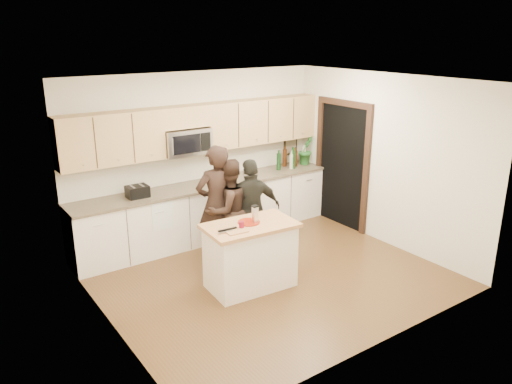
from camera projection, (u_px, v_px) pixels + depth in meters
floor at (269, 275)px, 7.06m from camera, size 4.50×4.50×0.00m
room_shell at (270, 156)px, 6.52m from camera, size 4.52×4.02×2.71m
back_cabinetry at (208, 210)px, 8.23m from camera, size 4.50×0.66×0.94m
upper_cabinetry at (203, 127)px, 7.94m from camera, size 4.50×0.33×0.75m
microwave at (185, 141)px, 7.78m from camera, size 0.76×0.41×0.40m
doorway at (342, 161)px, 8.62m from camera, size 0.06×1.25×2.20m
framed_picture at (290, 145)px, 9.27m from camera, size 0.30×0.03×0.38m
dish_towel at (159, 206)px, 7.46m from camera, size 0.34×0.60×0.48m
island at (250, 255)px, 6.62m from camera, size 1.25×0.79×0.90m
red_plate at (249, 222)px, 6.53m from camera, size 0.29×0.29×0.02m
box_grater at (255, 213)px, 6.49m from camera, size 0.08×0.07×0.22m
drink_glass at (241, 225)px, 6.32m from camera, size 0.07×0.07×0.10m
cutting_board at (236, 231)px, 6.23m from camera, size 0.28×0.20×0.02m
tongs at (227, 229)px, 6.25m from camera, size 0.26×0.05×0.02m
knife at (226, 232)px, 6.19m from camera, size 0.21×0.04×0.01m
toaster at (137, 191)px, 7.39m from camera, size 0.31×0.25×0.18m
bottle_cluster at (292, 157)px, 9.01m from camera, size 0.71×0.30×0.39m
orchid at (306, 150)px, 9.17m from camera, size 0.37×0.35×0.54m
woman_left at (217, 204)px, 7.28m from camera, size 0.67×0.47×1.76m
woman_center at (228, 210)px, 7.34m from camera, size 0.80×0.65×1.55m
woman_right at (252, 210)px, 7.40m from camera, size 0.96×0.58×1.53m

